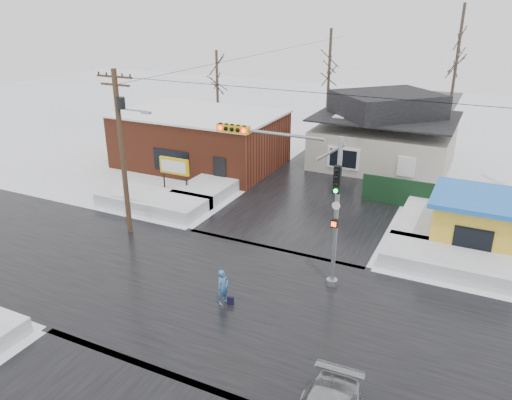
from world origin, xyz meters
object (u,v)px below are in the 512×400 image
at_px(utility_pole, 122,144).
at_px(traffic_signal, 303,188).
at_px(pedestrian, 223,288).
at_px(marquee_sign, 174,167).
at_px(kiosk, 476,221).

bearing_deg(utility_pole, traffic_signal, -2.95).
relative_size(traffic_signal, pedestrian, 4.40).
relative_size(traffic_signal, utility_pole, 0.78).
height_order(marquee_sign, kiosk, kiosk).
distance_m(kiosk, pedestrian, 13.98).
bearing_deg(kiosk, pedestrian, -131.46).
bearing_deg(pedestrian, marquee_sign, 61.57).
bearing_deg(traffic_signal, pedestrian, -122.39).
height_order(kiosk, pedestrian, kiosk).
height_order(traffic_signal, marquee_sign, traffic_signal).
xyz_separation_m(traffic_signal, marquee_sign, (-11.43, 6.53, -2.62)).
bearing_deg(utility_pole, kiosk, 20.44).
bearing_deg(marquee_sign, pedestrian, -47.13).
relative_size(marquee_sign, kiosk, 0.55).
height_order(utility_pole, kiosk, utility_pole).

